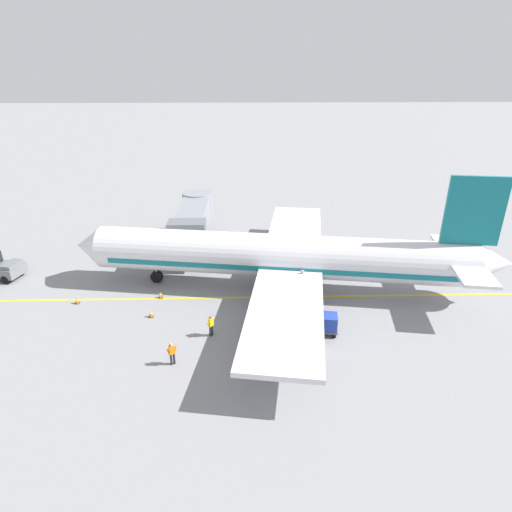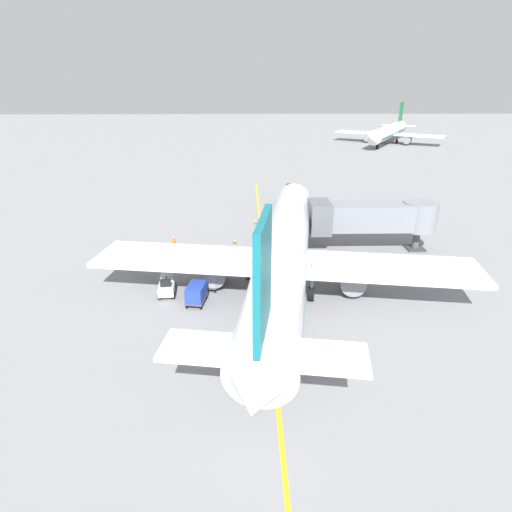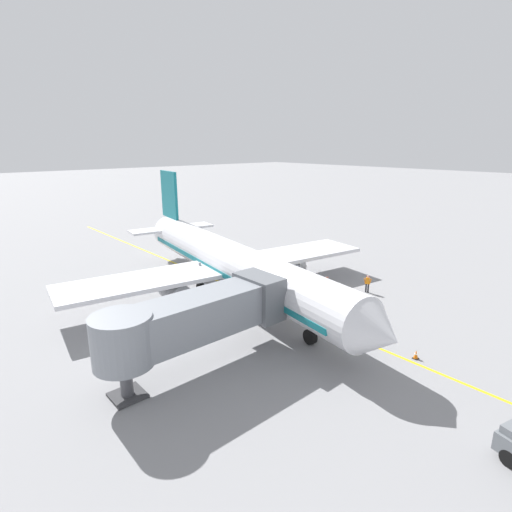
% 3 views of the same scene
% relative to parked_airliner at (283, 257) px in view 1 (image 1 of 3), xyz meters
% --- Properties ---
extents(ground_plane, '(400.00, 400.00, 0.00)m').
position_rel_parked_airliner_xyz_m(ground_plane, '(-1.36, -1.64, -3.19)').
color(ground_plane, gray).
extents(gate_lead_in_line, '(0.24, 80.00, 0.01)m').
position_rel_parked_airliner_xyz_m(gate_lead_in_line, '(-1.36, -1.64, -3.18)').
color(gate_lead_in_line, gold).
rests_on(gate_lead_in_line, ground).
extents(parked_airliner, '(30.44, 37.28, 10.63)m').
position_rel_parked_airliner_xyz_m(parked_airliner, '(0.00, 0.00, 0.00)').
color(parked_airliner, silver).
rests_on(parked_airliner, ground).
extents(jet_bridge, '(12.60, 3.50, 4.98)m').
position_rel_parked_airliner_xyz_m(jet_bridge, '(9.41, 8.66, 0.27)').
color(jet_bridge, gray).
rests_on(jet_bridge, ground).
extents(baggage_tug_lead, '(1.48, 2.60, 1.62)m').
position_rel_parked_airliner_xyz_m(baggage_tug_lead, '(-9.38, -0.62, -2.47)').
color(baggage_tug_lead, silver).
rests_on(baggage_tug_lead, ground).
extents(baggage_cart_front, '(1.63, 2.97, 1.58)m').
position_rel_parked_airliner_xyz_m(baggage_cart_front, '(-5.95, 0.36, -2.24)').
color(baggage_cart_front, '#4C4C51').
rests_on(baggage_cart_front, ground).
extents(baggage_cart_second_in_train, '(1.63, 2.97, 1.58)m').
position_rel_parked_airliner_xyz_m(baggage_cart_second_in_train, '(-6.83, -2.40, -2.24)').
color(baggage_cart_second_in_train, '#4C4C51').
rests_on(baggage_cart_second_in_train, ground).
extents(ground_crew_wing_walker, '(0.43, 0.68, 1.69)m').
position_rel_parked_airliner_xyz_m(ground_crew_wing_walker, '(-10.14, 8.13, -2.23)').
color(ground_crew_wing_walker, '#232328').
rests_on(ground_crew_wing_walker, ground).
extents(ground_crew_loader, '(0.61, 0.54, 1.69)m').
position_rel_parked_airliner_xyz_m(ground_crew_loader, '(-6.91, 5.79, -2.23)').
color(ground_crew_loader, '#232328').
rests_on(ground_crew_loader, ground).
extents(ground_crew_marshaller, '(0.69, 0.40, 1.69)m').
position_rel_parked_airliner_xyz_m(ground_crew_marshaller, '(-2.92, 1.86, -2.23)').
color(ground_crew_marshaller, '#232328').
rests_on(ground_crew_marshaller, ground).
extents(safety_cone_nose_left, '(0.36, 0.36, 0.59)m').
position_rel_parked_airliner_xyz_m(safety_cone_nose_left, '(-1.20, 10.52, -2.90)').
color(safety_cone_nose_left, black).
rests_on(safety_cone_nose_left, ground).
extents(safety_cone_nose_right, '(0.36, 0.36, 0.59)m').
position_rel_parked_airliner_xyz_m(safety_cone_nose_right, '(-4.23, 10.75, -2.90)').
color(safety_cone_nose_right, black).
rests_on(safety_cone_nose_right, ground).
extents(safety_cone_wing_tip, '(0.36, 0.36, 0.59)m').
position_rel_parked_airliner_xyz_m(safety_cone_wing_tip, '(-1.95, 17.34, -2.90)').
color(safety_cone_wing_tip, black).
rests_on(safety_cone_wing_tip, ground).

